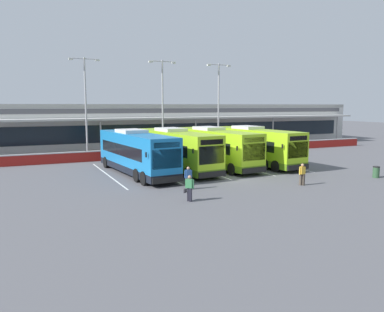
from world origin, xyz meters
name	(u,v)px	position (x,y,z in m)	size (l,w,h in m)	color
ground_plane	(229,179)	(0.00, 0.00, 0.00)	(200.00, 200.00, 0.00)	#56565B
terminal_building	(134,125)	(0.00, 26.91, 3.01)	(70.00, 13.00, 6.00)	silver
red_barrier_wall	(165,152)	(0.00, 14.50, 0.56)	(60.00, 0.40, 1.10)	maroon
coach_bus_leftmost	(136,153)	(-6.10, 5.24, 1.79)	(3.80, 12.32, 3.78)	#1972B7
coach_bus_left_centre	(176,150)	(-2.19, 5.82, 1.79)	(3.80, 12.32, 3.78)	#9ED11E
coach_bus_centre	(214,148)	(1.85, 6.05, 1.79)	(3.80, 12.32, 3.78)	#9ED11E
coach_bus_right_centre	(253,146)	(6.15, 5.75, 1.79)	(3.80, 12.32, 3.78)	#9ED11E
bay_stripe_far_west	(108,175)	(-8.40, 6.00, 0.00)	(0.14, 13.00, 0.01)	silver
bay_stripe_west	(154,171)	(-4.20, 6.00, 0.00)	(0.14, 13.00, 0.01)	silver
bay_stripe_mid_west	(197,168)	(0.00, 6.00, 0.00)	(0.14, 13.00, 0.01)	silver
bay_stripe_centre	(235,165)	(4.20, 6.00, 0.00)	(0.14, 13.00, 0.01)	silver
bay_stripe_mid_east	(270,162)	(8.40, 6.00, 0.00)	(0.14, 13.00, 0.01)	silver
pedestrian_with_handbag	(189,188)	(-5.82, -5.17, 0.86)	(0.58, 0.56, 1.62)	black
pedestrian_in_dark_coat	(188,177)	(-4.52, -2.12, 0.87)	(0.54, 0.32, 1.62)	slate
pedestrian_child	(302,174)	(3.66, -4.35, 0.87)	(0.53, 0.30, 1.62)	#4C4238
lamp_post_west	(86,101)	(-8.15, 17.21, 6.29)	(3.24, 0.28, 11.00)	#9E9EA3
lamp_post_centre	(163,102)	(0.38, 16.01, 6.29)	(3.24, 0.28, 11.00)	#9E9EA3
lamp_post_east	(219,102)	(8.04, 16.49, 6.29)	(3.24, 0.28, 11.00)	#9E9EA3
litter_bin	(376,172)	(11.18, -4.51, 0.47)	(0.54, 0.54, 0.93)	#2D5133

